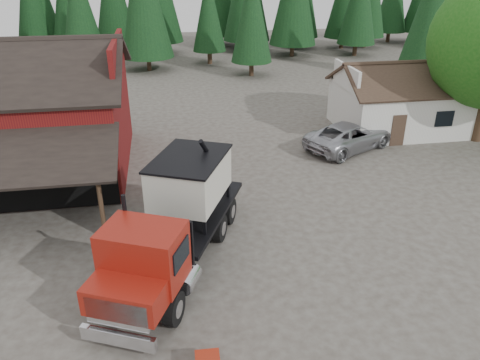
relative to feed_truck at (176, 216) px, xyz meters
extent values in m
plane|color=#463F37|center=(2.60, 0.18, -2.04)|extent=(120.00, 120.00, 0.00)
cube|color=maroon|center=(-8.40, 10.18, 0.46)|extent=(12.00, 10.00, 5.00)
cube|color=black|center=(-8.40, 12.68, 3.96)|extent=(12.80, 5.53, 2.35)
cube|color=maroon|center=(-2.40, 10.18, 3.96)|extent=(0.25, 7.00, 2.00)
cylinder|color=#382619|center=(-3.00, 2.28, -0.64)|extent=(0.20, 0.20, 2.80)
cube|color=silver|center=(15.60, 13.18, -0.54)|extent=(8.00, 6.00, 3.00)
cube|color=#38281E|center=(15.60, 11.68, 1.71)|extent=(8.60, 3.42, 1.80)
cube|color=#38281E|center=(15.60, 14.68, 1.71)|extent=(8.60, 3.42, 1.80)
cube|color=silver|center=(11.60, 13.18, 1.71)|extent=(0.20, 4.20, 1.50)
cube|color=silver|center=(19.60, 13.18, 1.71)|extent=(0.20, 4.20, 1.50)
cube|color=#38281E|center=(14.10, 10.16, -1.04)|extent=(0.90, 0.06, 2.00)
cube|color=black|center=(17.10, 10.16, -0.44)|extent=(1.20, 0.06, 1.00)
sphere|color=#195613|center=(18.40, 10.98, 2.96)|extent=(4.40, 4.40, 4.40)
cylinder|color=#382619|center=(8.60, 30.18, -1.24)|extent=(0.44, 0.44, 1.60)
cone|color=black|center=(8.60, 30.18, 3.86)|extent=(3.96, 3.96, 9.00)
cylinder|color=#382619|center=(24.60, 26.18, -1.24)|extent=(0.44, 0.44, 1.60)
cone|color=black|center=(24.60, 26.18, 4.86)|extent=(4.84, 4.84, 11.00)
cylinder|color=#382619|center=(-1.40, 34.18, -1.24)|extent=(0.44, 0.44, 1.60)
cylinder|color=black|center=(-2.33, -2.47, -1.46)|extent=(0.81, 1.21, 1.16)
cylinder|color=black|center=(-0.30, -3.37, -1.46)|extent=(0.81, 1.21, 1.16)
cylinder|color=black|center=(-0.26, 2.17, -1.46)|extent=(0.81, 1.21, 1.16)
cylinder|color=black|center=(1.77, 1.26, -1.46)|extent=(0.81, 1.21, 1.16)
cylinder|color=black|center=(0.35, 3.52, -1.46)|extent=(0.81, 1.21, 1.16)
cylinder|color=black|center=(2.37, 2.61, -1.46)|extent=(0.81, 1.21, 1.16)
cube|color=black|center=(0.07, 0.17, -1.04)|extent=(4.77, 8.78, 0.42)
cube|color=silver|center=(-1.98, -4.42, -1.46)|extent=(2.30, 1.16, 0.48)
cube|color=silver|center=(-1.94, -4.32, -0.61)|extent=(1.88, 0.92, 0.95)
cube|color=maroon|center=(-1.68, -3.74, -0.45)|extent=(2.73, 2.22, 0.90)
cube|color=maroon|center=(-1.12, -2.49, 0.13)|extent=(3.05, 2.68, 1.96)
cube|color=black|center=(-1.46, -3.26, 0.45)|extent=(2.06, 0.98, 0.95)
cylinder|color=black|center=(-1.70, -1.19, 0.71)|extent=(0.20, 0.20, 1.90)
cube|color=black|center=(-0.69, -1.52, 0.08)|extent=(2.42, 1.17, 1.69)
cube|color=black|center=(0.67, 1.52, -0.75)|extent=(4.96, 6.70, 0.17)
cube|color=beige|center=(0.67, 1.52, 0.82)|extent=(3.64, 4.18, 1.69)
cone|color=beige|center=(0.67, 1.52, -0.24)|extent=(3.07, 3.07, 0.74)
cube|color=black|center=(0.67, 1.52, 1.68)|extent=(3.78, 4.32, 0.08)
cylinder|color=black|center=(1.85, 2.61, 0.71)|extent=(1.62, 1.94, 3.23)
cube|color=maroon|center=(1.12, 4.10, -0.45)|extent=(0.92, 1.03, 0.48)
cylinder|color=silver|center=(0.27, -2.35, -1.14)|extent=(0.97, 1.21, 0.59)
imported|color=#ACADB4|center=(10.94, 10.18, -1.21)|extent=(6.58, 5.22, 1.66)
camera|label=1|loc=(-0.12, -15.33, 8.84)|focal=35.00mm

